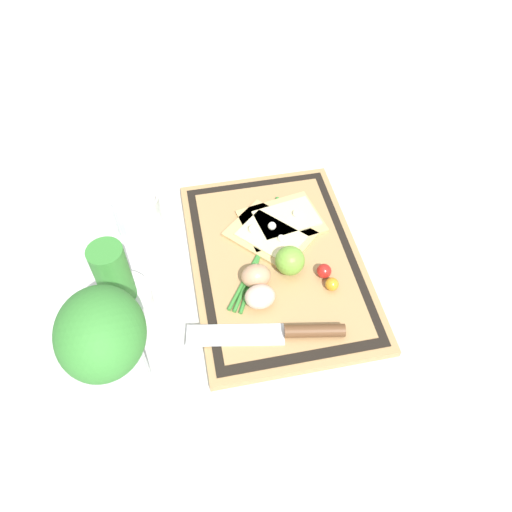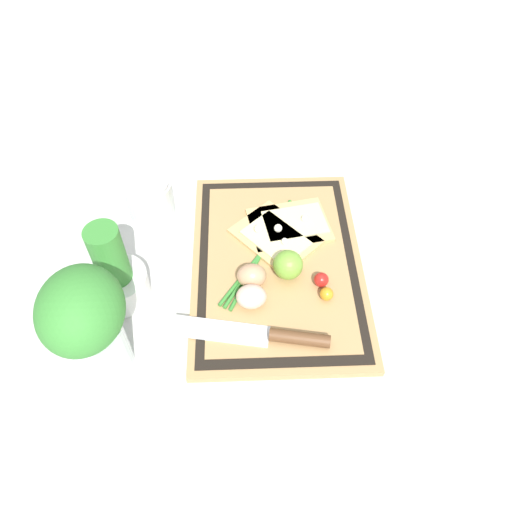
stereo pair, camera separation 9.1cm
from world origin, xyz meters
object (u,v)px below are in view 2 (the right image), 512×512
pizza_slice_far (274,237)px  herb_glass (87,322)px  egg_brown (252,276)px  herb_pot (116,275)px  cherry_tomato_red (321,280)px  knife (276,336)px  pizza_slice_near (290,224)px  sauce_jar (150,199)px  lime (288,265)px  cherry_tomato_yellow (327,294)px  egg_pink (251,297)px

pizza_slice_far → herb_glass: bearing=130.4°
egg_brown → herb_pot: size_ratio=0.30×
herb_glass → cherry_tomato_red: bearing=-69.9°
pizza_slice_far → knife: bearing=177.8°
pizza_slice_near → sauce_jar: size_ratio=1.84×
egg_brown → lime: lime is taller
cherry_tomato_yellow → herb_pot: herb_pot is taller
lime → sauce_jar: size_ratio=0.58×
egg_brown → cherry_tomato_red: (-0.01, -0.12, -0.01)m
pizza_slice_near → herb_glass: 0.44m
cherry_tomato_red → knife: bearing=141.4°
sauce_jar → herb_glass: herb_glass is taller
herb_pot → sauce_jar: size_ratio=1.87×
knife → herb_glass: bearing=95.3°
knife → sauce_jar: size_ratio=2.85×
cherry_tomato_red → herb_pot: herb_pot is taller
egg_brown → egg_pink: size_ratio=1.00×
pizza_slice_near → egg_brown: 0.16m
lime → herb_pot: herb_pot is taller
lime → herb_pot: size_ratio=0.31×
sauce_jar → egg_pink: bearing=-141.0°
knife → cherry_tomato_yellow: bearing=-49.8°
knife → herb_pot: size_ratio=1.52×
pizza_slice_near → pizza_slice_far: same height
knife → egg_brown: bearing=18.1°
cherry_tomato_red → herb_pot: (0.00, 0.36, 0.03)m
knife → lime: size_ratio=4.88×
egg_brown → herb_glass: bearing=120.3°
cherry_tomato_yellow → knife: bearing=130.2°
knife → cherry_tomato_red: 0.14m
cherry_tomato_red → sauce_jar: size_ratio=0.29×
cherry_tomato_red → herb_glass: 0.40m
herb_pot → knife: bearing=-111.9°
herb_pot → sauce_jar: 0.21m
lime → egg_pink: bearing=132.5°
sauce_jar → lime: bearing=-124.3°
egg_pink → lime: 0.09m
herb_pot → lime: bearing=-85.5°
herb_pot → cherry_tomato_red: bearing=-90.2°
egg_pink → cherry_tomato_yellow: 0.13m
sauce_jar → herb_glass: (-0.34, 0.04, 0.09)m
pizza_slice_near → cherry_tomato_red: 0.15m
pizza_slice_near → sauce_jar: sauce_jar is taller
pizza_slice_far → egg_pink: egg_pink is taller
cherry_tomato_yellow → pizza_slice_far: bearing=30.8°
cherry_tomato_red → cherry_tomato_yellow: cherry_tomato_red is taller
pizza_slice_near → lime: size_ratio=3.15×
egg_brown → herb_pot: bearing=91.4°
cherry_tomato_yellow → sauce_jar: size_ratio=0.26×
cherry_tomato_red → cherry_tomato_yellow: (-0.03, -0.01, -0.00)m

